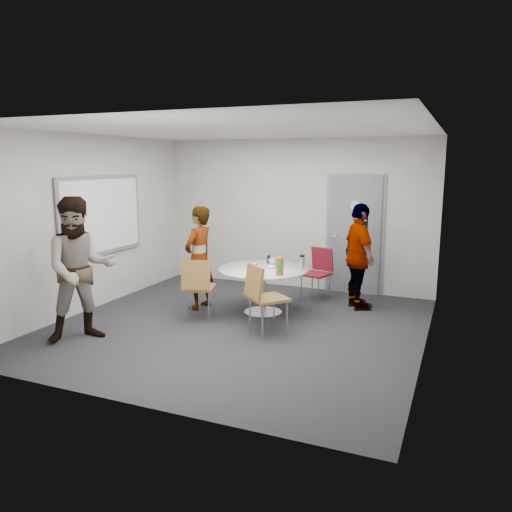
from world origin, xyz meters
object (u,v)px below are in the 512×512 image
at_px(door, 355,235).
at_px(table, 265,275).
at_px(person_main, 199,258).
at_px(whiteboard, 102,215).
at_px(chair_near_left, 198,283).
at_px(person_right, 359,257).
at_px(person_left, 80,270).
at_px(chair_near_right, 262,292).
at_px(chair_far, 318,268).

relative_size(door, table, 1.57).
bearing_deg(person_main, whiteboard, -68.34).
distance_m(chair_near_left, person_right, 2.53).
xyz_separation_m(whiteboard, person_left, (0.82, -1.45, -0.52)).
distance_m(chair_near_right, person_left, 2.36).
bearing_deg(person_right, person_left, 99.69).
distance_m(whiteboard, chair_near_left, 2.03).
relative_size(chair_far, person_main, 0.54).
bearing_deg(chair_far, person_right, 175.38).
distance_m(person_main, person_left, 1.96).
bearing_deg(person_main, table, 104.10).
height_order(person_main, person_right, person_right).
distance_m(table, chair_near_right, 0.94).
height_order(door, person_main, door).
bearing_deg(whiteboard, chair_near_right, -7.61).
height_order(whiteboard, table, whiteboard).
relative_size(table, chair_near_left, 1.47).
distance_m(door, chair_near_right, 2.78).
bearing_deg(chair_far, door, -106.89).
relative_size(whiteboard, person_right, 1.14).
relative_size(chair_far, person_right, 0.53).
height_order(whiteboard, chair_near_right, whiteboard).
distance_m(door, person_left, 4.63).
relative_size(whiteboard, chair_far, 2.17).
xyz_separation_m(table, person_main, (-1.06, -0.12, 0.20)).
xyz_separation_m(chair_near_right, chair_far, (0.21, 1.99, -0.05)).
relative_size(door, whiteboard, 1.12).
relative_size(table, person_right, 0.81).
relative_size(whiteboard, table, 1.41).
bearing_deg(whiteboard, person_right, 19.02).
bearing_deg(person_main, chair_near_left, 34.95).
height_order(chair_near_left, person_right, person_right).
xyz_separation_m(door, person_left, (-2.74, -3.73, -0.10)).
bearing_deg(chair_far, person_left, 69.63).
relative_size(door, chair_far, 2.42).
distance_m(door, person_right, 1.02).
relative_size(door, chair_near_left, 2.31).
distance_m(chair_near_left, person_main, 0.68).
relative_size(table, person_left, 0.73).
distance_m(person_left, person_right, 4.09).
xyz_separation_m(table, person_left, (-1.76, -1.95, 0.32)).
distance_m(door, chair_near_left, 3.06).
bearing_deg(whiteboard, chair_near_left, -5.69).
xyz_separation_m(chair_near_left, chair_far, (1.30, 1.78, -0.03)).
relative_size(whiteboard, chair_near_right, 1.99).
bearing_deg(door, person_right, -73.97).
xyz_separation_m(door, person_main, (-2.04, -1.90, -0.22)).
bearing_deg(whiteboard, door, 32.66).
height_order(person_main, person_left, person_left).
height_order(door, chair_near_left, door).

